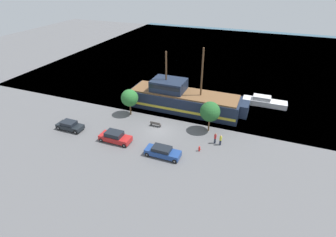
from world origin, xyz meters
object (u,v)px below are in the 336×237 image
object	(u,v)px
parked_car_curb_mid	(70,126)
moored_boat_dockside	(264,102)
pedestrian_walking_near	(215,138)
bench_promenade_east	(155,124)
parked_car_curb_rear	(163,152)
fire_hydrant	(199,149)
parked_car_curb_front	(115,137)
pedestrian_walking_far	(221,140)
pirate_ship	(183,99)

from	to	relation	value
parked_car_curb_mid	moored_boat_dockside	bearing A→B (deg)	35.94
pedestrian_walking_near	bench_promenade_east	bearing A→B (deg)	173.34
parked_car_curb_rear	fire_hydrant	xyz separation A→B (m)	(4.24, 2.87, -0.29)
parked_car_curb_front	fire_hydrant	xyz separation A→B (m)	(11.91, 2.19, -0.36)
bench_promenade_east	pedestrian_walking_near	size ratio (longest dim) A/B	0.99
parked_car_curb_mid	pedestrian_walking_near	distance (m)	22.19
parked_car_curb_front	parked_car_curb_rear	size ratio (longest dim) A/B	0.98
pedestrian_walking_near	pedestrian_walking_far	xyz separation A→B (m)	(0.80, -0.12, -0.03)
parked_car_curb_front	moored_boat_dockside	bearing A→B (deg)	46.41
parked_car_curb_front	pedestrian_walking_far	size ratio (longest dim) A/B	2.84
fire_hydrant	pedestrian_walking_far	world-z (taller)	pedestrian_walking_far
parked_car_curb_mid	fire_hydrant	distance (m)	20.25
fire_hydrant	pedestrian_walking_near	bearing A→B (deg)	58.84
pedestrian_walking_near	parked_car_curb_rear	bearing A→B (deg)	-136.75
moored_boat_dockside	parked_car_curb_front	bearing A→B (deg)	-133.59
pirate_ship	pedestrian_walking_far	distance (m)	11.98
pirate_ship	parked_car_curb_front	bearing A→B (deg)	-114.02
moored_boat_dockside	pedestrian_walking_near	xyz separation A→B (m)	(-5.64, -15.30, 0.21)
pirate_ship	pedestrian_walking_far	size ratio (longest dim) A/B	12.50
pirate_ship	moored_boat_dockside	distance (m)	15.07
parked_car_curb_rear	bench_promenade_east	size ratio (longest dim) A/B	2.83
parked_car_curb_front	fire_hydrant	world-z (taller)	parked_car_curb_front
moored_boat_dockside	parked_car_curb_rear	world-z (taller)	moored_boat_dockside
moored_boat_dockside	pedestrian_walking_near	size ratio (longest dim) A/B	4.56
pirate_ship	parked_car_curb_mid	bearing A→B (deg)	-137.63
bench_promenade_east	pedestrian_walking_near	world-z (taller)	pedestrian_walking_near
pedestrian_walking_near	pedestrian_walking_far	bearing A→B (deg)	-8.48
moored_boat_dockside	fire_hydrant	bearing A→B (deg)	-111.95
pirate_ship	pedestrian_walking_near	bearing A→B (deg)	-47.39
parked_car_curb_front	pedestrian_walking_near	bearing A→B (deg)	19.56
fire_hydrant	bench_promenade_east	bearing A→B (deg)	155.49
pirate_ship	pedestrian_walking_far	xyz separation A→B (m)	(8.44, -8.43, -1.12)
pirate_ship	fire_hydrant	bearing A→B (deg)	-60.89
parked_car_curb_front	parked_car_curb_mid	distance (m)	8.25
fire_hydrant	pedestrian_walking_near	xyz separation A→B (m)	(1.57, 2.60, 0.45)
fire_hydrant	parked_car_curb_front	bearing A→B (deg)	-169.57
fire_hydrant	moored_boat_dockside	bearing A→B (deg)	68.05
parked_car_curb_rear	pedestrian_walking_far	xyz separation A→B (m)	(6.61, 5.35, 0.13)
parked_car_curb_front	pedestrian_walking_far	distance (m)	15.02
pirate_ship	pedestrian_walking_far	bearing A→B (deg)	-44.96
bench_promenade_east	parked_car_curb_mid	bearing A→B (deg)	-154.62
parked_car_curb_mid	bench_promenade_east	bearing A→B (deg)	25.38
pirate_ship	parked_car_curb_rear	world-z (taller)	pirate_ship
moored_boat_dockside	bench_promenade_east	world-z (taller)	moored_boat_dockside
parked_car_curb_front	fire_hydrant	distance (m)	12.11
moored_boat_dockside	pedestrian_walking_far	xyz separation A→B (m)	(-4.85, -15.42, 0.18)
pirate_ship	parked_car_curb_mid	xyz separation A→B (m)	(-14.08, -12.84, -1.24)
parked_car_curb_front	bench_promenade_east	bearing A→B (deg)	57.95
pirate_ship	pedestrian_walking_near	world-z (taller)	pirate_ship
pirate_ship	parked_car_curb_mid	distance (m)	19.10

